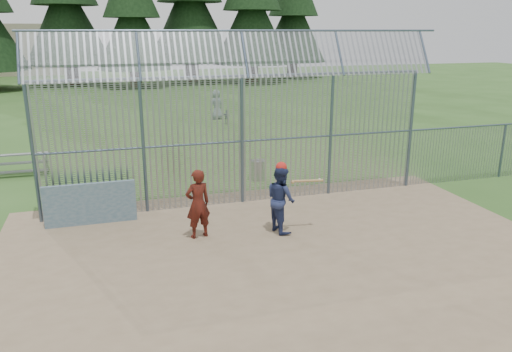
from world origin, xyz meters
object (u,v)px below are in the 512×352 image
object	(u,v)px
batter	(281,199)
bleacher	(6,165)
trash_can	(258,170)
onlooker	(198,204)
dugout_wall	(90,204)

from	to	relation	value
batter	bleacher	bearing A→B (deg)	33.19
trash_can	onlooker	bearing A→B (deg)	-123.33
bleacher	dugout_wall	bearing A→B (deg)	-62.80
dugout_wall	onlooker	bearing A→B (deg)	-33.13
onlooker	trash_can	size ratio (longest dim) A/B	2.27
onlooker	trash_can	xyz separation A→B (m)	(3.04, 4.62, -0.57)
dugout_wall	onlooker	size ratio (longest dim) A/B	1.34
trash_can	bleacher	size ratio (longest dim) A/B	0.27
dugout_wall	batter	distance (m)	5.37
onlooker	bleacher	xyz separation A→B (m)	(-5.90, 7.94, -0.54)
onlooker	trash_can	bearing A→B (deg)	-136.36
dugout_wall	onlooker	distance (m)	3.29
batter	trash_can	size ratio (longest dim) A/B	2.23
dugout_wall	trash_can	distance (m)	6.44
batter	trash_can	bearing A→B (deg)	-21.25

